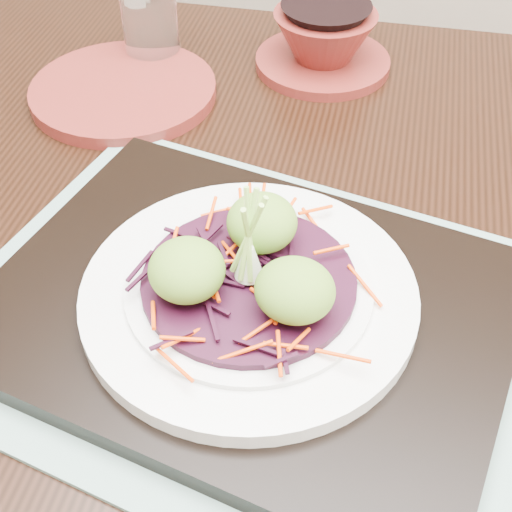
% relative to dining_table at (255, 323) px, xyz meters
% --- Properties ---
extents(dining_table, '(1.29, 0.89, 0.78)m').
position_rel_dining_table_xyz_m(dining_table, '(0.00, 0.00, 0.00)').
color(dining_table, black).
rests_on(dining_table, ground).
extents(placemat, '(0.48, 0.40, 0.00)m').
position_rel_dining_table_xyz_m(placemat, '(0.02, -0.08, 0.10)').
color(placemat, gray).
rests_on(placemat, dining_table).
extents(serving_tray, '(0.41, 0.34, 0.02)m').
position_rel_dining_table_xyz_m(serving_tray, '(0.02, -0.08, 0.12)').
color(serving_tray, black).
rests_on(serving_tray, placemat).
extents(white_plate, '(0.24, 0.24, 0.02)m').
position_rel_dining_table_xyz_m(white_plate, '(0.02, -0.08, 0.13)').
color(white_plate, silver).
rests_on(white_plate, serving_tray).
extents(cabbage_bed, '(0.15, 0.15, 0.01)m').
position_rel_dining_table_xyz_m(cabbage_bed, '(0.02, -0.08, 0.14)').
color(cabbage_bed, black).
rests_on(cabbage_bed, white_plate).
extents(carrot_julienne, '(0.18, 0.18, 0.01)m').
position_rel_dining_table_xyz_m(carrot_julienne, '(0.02, -0.08, 0.15)').
color(carrot_julienne, '#EB3E04').
rests_on(carrot_julienne, cabbage_bed).
extents(guacamole_scoops, '(0.13, 0.12, 0.04)m').
position_rel_dining_table_xyz_m(guacamole_scoops, '(0.02, -0.08, 0.16)').
color(guacamole_scoops, olive).
rests_on(guacamole_scoops, cabbage_bed).
extents(scallion_garnish, '(0.06, 0.06, 0.08)m').
position_rel_dining_table_xyz_m(scallion_garnish, '(0.02, -0.08, 0.18)').
color(scallion_garnish, '#9DD153').
rests_on(scallion_garnish, cabbage_bed).
extents(terracotta_side_plate, '(0.22, 0.22, 0.01)m').
position_rel_dining_table_xyz_m(terracotta_side_plate, '(-0.19, 0.18, 0.11)').
color(terracotta_side_plate, '#5D1A16').
rests_on(terracotta_side_plate, dining_table).
extents(water_glass, '(0.07, 0.07, 0.09)m').
position_rel_dining_table_xyz_m(water_glass, '(-0.19, 0.26, 0.15)').
color(water_glass, white).
rests_on(water_glass, dining_table).
extents(terracotta_bowl_set, '(0.20, 0.20, 0.06)m').
position_rel_dining_table_xyz_m(terracotta_bowl_set, '(0.00, 0.29, 0.13)').
color(terracotta_bowl_set, '#5D1A16').
rests_on(terracotta_bowl_set, dining_table).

